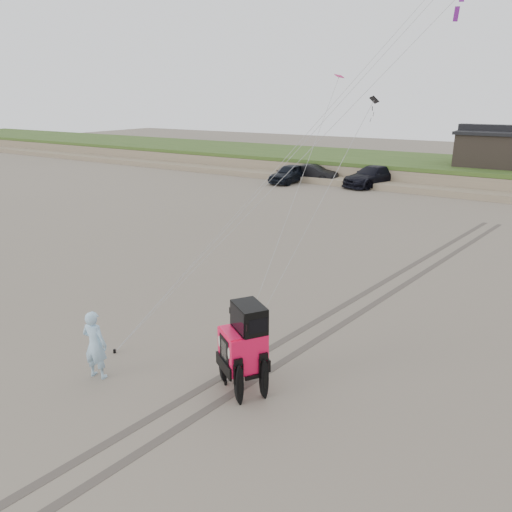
% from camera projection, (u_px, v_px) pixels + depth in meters
% --- Properties ---
extents(ground, '(160.00, 160.00, 0.00)m').
position_uv_depth(ground, '(204.00, 374.00, 13.85)').
color(ground, '#6B6054').
rests_on(ground, ground).
extents(dune_ridge, '(160.00, 14.25, 1.73)m').
position_uv_depth(dune_ridge, '(469.00, 174.00, 43.68)').
color(dune_ridge, '#7A6B54').
rests_on(dune_ridge, ground).
extents(cabin, '(6.40, 5.40, 3.35)m').
position_uv_depth(cabin, '(497.00, 148.00, 41.51)').
color(cabin, black).
rests_on(cabin, dune_ridge).
extents(truck_a, '(2.02, 4.78, 1.61)m').
position_uv_depth(truck_a, '(289.00, 174.00, 43.94)').
color(truck_a, black).
rests_on(truck_a, ground).
extents(truck_b, '(4.56, 1.76, 1.48)m').
position_uv_depth(truck_b, '(313.00, 173.00, 44.64)').
color(truck_b, black).
rests_on(truck_b, ground).
extents(truck_c, '(4.27, 6.40, 1.72)m').
position_uv_depth(truck_c, '(373.00, 176.00, 42.15)').
color(truck_c, black).
rests_on(truck_c, ground).
extents(jeep, '(4.68, 5.49, 1.91)m').
position_uv_depth(jeep, '(243.00, 357.00, 12.85)').
color(jeep, '#FF1047').
rests_on(jeep, ground).
extents(man, '(0.79, 0.60, 1.95)m').
position_uv_depth(man, '(95.00, 345.00, 13.43)').
color(man, '#97C2EA').
rests_on(man, ground).
extents(stake_main, '(0.08, 0.08, 0.12)m').
position_uv_depth(stake_main, '(115.00, 351.00, 14.96)').
color(stake_main, black).
rests_on(stake_main, ground).
extents(stake_aux, '(0.08, 0.08, 0.12)m').
position_uv_depth(stake_aux, '(226.00, 383.00, 13.31)').
color(stake_aux, black).
rests_on(stake_aux, ground).
extents(tire_tracks, '(5.22, 29.74, 0.01)m').
position_uv_depth(tire_tracks, '(373.00, 296.00, 19.24)').
color(tire_tracks, '#4C443D').
rests_on(tire_tracks, ground).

